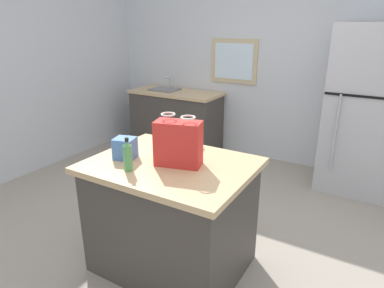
% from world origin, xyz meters
% --- Properties ---
extents(ground, '(6.58, 6.58, 0.00)m').
position_xyz_m(ground, '(0.00, 0.00, 0.00)').
color(ground, '#9E9384').
extents(back_wall, '(5.48, 0.13, 2.77)m').
position_xyz_m(back_wall, '(-0.01, 2.32, 1.38)').
color(back_wall, silver).
rests_on(back_wall, ground).
extents(kitchen_island, '(1.16, 0.90, 0.88)m').
position_xyz_m(kitchen_island, '(-0.13, -0.30, 0.44)').
color(kitchen_island, '#423D38').
rests_on(kitchen_island, ground).
extents(refrigerator, '(0.75, 0.73, 1.83)m').
position_xyz_m(refrigerator, '(0.93, 1.90, 0.92)').
color(refrigerator, '#B7B7BC').
rests_on(refrigerator, ground).
extents(sink_counter, '(1.34, 0.61, 1.07)m').
position_xyz_m(sink_counter, '(-1.57, 1.96, 0.45)').
color(sink_counter, '#423D38').
rests_on(sink_counter, ground).
extents(shopping_bag, '(0.35, 0.23, 0.36)m').
position_xyz_m(shopping_bag, '(-0.06, -0.30, 1.04)').
color(shopping_bag, red).
rests_on(shopping_bag, kitchen_island).
extents(small_box, '(0.18, 0.17, 0.16)m').
position_xyz_m(small_box, '(-0.46, -0.40, 0.95)').
color(small_box, '#4775B7').
rests_on(small_box, kitchen_island).
extents(bottle, '(0.06, 0.06, 0.23)m').
position_xyz_m(bottle, '(-0.30, -0.56, 0.98)').
color(bottle, '#4C9956').
rests_on(bottle, kitchen_island).
extents(ear_defenders, '(0.19, 0.19, 0.06)m').
position_xyz_m(ear_defenders, '(-0.12, -0.00, 0.90)').
color(ear_defenders, black).
rests_on(ear_defenders, kitchen_island).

